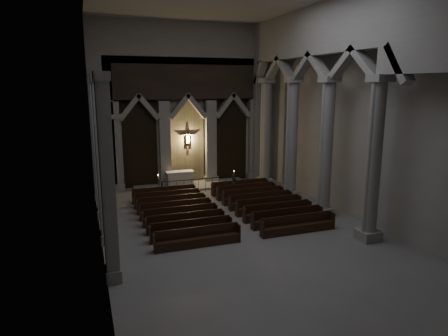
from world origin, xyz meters
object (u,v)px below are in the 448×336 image
altar (180,178)px  altar_rail (198,183)px  pews (223,210)px  worshipper (235,188)px  candle_stand_right (234,184)px  candle_stand_left (158,189)px

altar → altar_rail: altar is taller
altar → pews: size_ratio=0.22×
worshipper → altar: bearing=113.5°
pews → worshipper: (1.98, 3.20, 0.37)m
altar_rail → candle_stand_right: (2.75, 0.13, -0.32)m
altar_rail → pews: altar_rail is taller
pews → worshipper: size_ratio=7.14×
altar_rail → worshipper: 2.85m
altar_rail → altar: bearing=112.6°
pews → altar: bearing=96.7°
altar → pews: 7.38m
altar_rail → pews: bearing=-90.0°
altar_rail → worshipper: size_ratio=3.97×
candle_stand_left → worshipper: 5.40m
altar_rail → pews: 5.26m
pews → worshipper: bearing=58.2°
candle_stand_left → candle_stand_right: size_ratio=1.04×
candle_stand_left → altar_rail: bearing=-9.5°
altar → altar_rail: size_ratio=0.39×
altar → candle_stand_right: (3.62, -1.94, -0.30)m
candle_stand_right → altar: bearing=151.8°
altar_rail → worshipper: worshipper is taller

